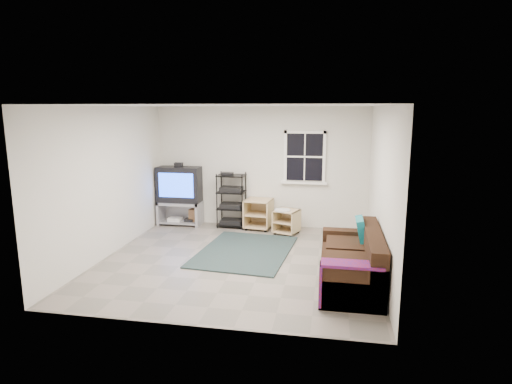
% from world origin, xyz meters
% --- Properties ---
extents(room, '(4.60, 4.62, 4.60)m').
position_xyz_m(room, '(0.95, 2.27, 1.48)').
color(room, gray).
rests_on(room, ground).
extents(tv_unit, '(0.95, 0.47, 1.39)m').
position_xyz_m(tv_unit, '(-1.78, 2.04, 0.77)').
color(tv_unit, '#9E9EA6').
rests_on(tv_unit, ground).
extents(av_rack, '(0.60, 0.43, 1.19)m').
position_xyz_m(av_rack, '(-0.60, 2.06, 0.52)').
color(av_rack, black).
rests_on(av_rack, ground).
extents(side_table_left, '(0.60, 0.60, 0.64)m').
position_xyz_m(side_table_left, '(0.01, 2.05, 0.34)').
color(side_table_left, '#D1B880').
rests_on(side_table_left, ground).
extents(side_table_right, '(0.58, 0.58, 0.53)m').
position_xyz_m(side_table_right, '(0.64, 1.75, 0.30)').
color(side_table_right, '#D1B880').
rests_on(side_table_right, ground).
extents(sofa, '(0.85, 1.93, 0.88)m').
position_xyz_m(sofa, '(1.88, -0.67, 0.31)').
color(sofa, black).
rests_on(sofa, ground).
extents(shag_rug, '(1.74, 2.27, 0.03)m').
position_xyz_m(shag_rug, '(0.03, 0.45, 0.01)').
color(shag_rug, '#321E16').
rests_on(shag_rug, ground).
extents(paper_bag, '(0.28, 0.20, 0.36)m').
position_xyz_m(paper_bag, '(-1.44, 2.06, 0.18)').
color(paper_bag, brown).
rests_on(paper_bag, ground).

